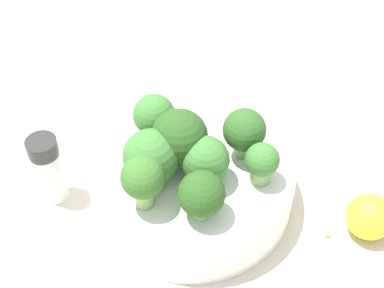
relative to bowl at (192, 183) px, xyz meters
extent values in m
plane|color=beige|center=(0.00, 0.00, -0.02)|extent=(3.00, 3.00, 0.00)
cylinder|color=white|center=(0.00, 0.00, 0.00)|extent=(0.20, 0.20, 0.05)
cylinder|color=#7A9E5B|center=(0.03, 0.03, 0.03)|extent=(0.02, 0.02, 0.02)
sphere|color=#3D7533|center=(0.03, 0.03, 0.05)|extent=(0.05, 0.05, 0.05)
cylinder|color=#7A9E5B|center=(-0.07, -0.01, 0.04)|extent=(0.03, 0.03, 0.02)
sphere|color=#3D7533|center=(-0.07, -0.01, 0.05)|extent=(0.03, 0.03, 0.03)
cylinder|color=#8EB770|center=(-0.02, 0.01, 0.03)|extent=(0.02, 0.02, 0.02)
sphere|color=#3D7533|center=(-0.02, 0.01, 0.05)|extent=(0.05, 0.05, 0.05)
cylinder|color=#8EB770|center=(-0.03, 0.05, 0.03)|extent=(0.02, 0.02, 0.02)
sphere|color=#28511E|center=(-0.03, 0.05, 0.05)|extent=(0.04, 0.04, 0.04)
cylinder|color=#84AD66|center=(0.05, -0.02, 0.04)|extent=(0.02, 0.02, 0.03)
sphere|color=#3D7533|center=(0.05, -0.02, 0.06)|extent=(0.04, 0.04, 0.04)
cylinder|color=#84AD66|center=(0.03, 0.06, 0.04)|extent=(0.02, 0.02, 0.03)
sphere|color=#386B28|center=(0.03, 0.06, 0.06)|extent=(0.04, 0.04, 0.04)
cylinder|color=#84AD66|center=(0.01, 0.00, 0.04)|extent=(0.03, 0.03, 0.03)
sphere|color=#28511E|center=(0.01, 0.00, 0.06)|extent=(0.05, 0.05, 0.05)
cylinder|color=#7A9E5B|center=(-0.04, -0.03, 0.04)|extent=(0.02, 0.02, 0.03)
sphere|color=#2D5B23|center=(-0.04, -0.03, 0.06)|extent=(0.04, 0.04, 0.04)
cylinder|color=silver|center=(0.14, 0.04, 0.01)|extent=(0.03, 0.03, 0.06)
cylinder|color=#2D2D2D|center=(0.14, 0.04, 0.05)|extent=(0.03, 0.03, 0.02)
sphere|color=yellow|center=(-0.17, -0.02, 0.00)|extent=(0.05, 0.05, 0.05)
cube|color=#AD7F4C|center=(0.09, -0.08, -0.02)|extent=(0.01, 0.01, 0.01)
cube|color=tan|center=(-0.14, 0.00, -0.02)|extent=(0.01, 0.01, 0.01)
camera|label=1|loc=(-0.12, 0.33, 0.41)|focal=50.00mm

